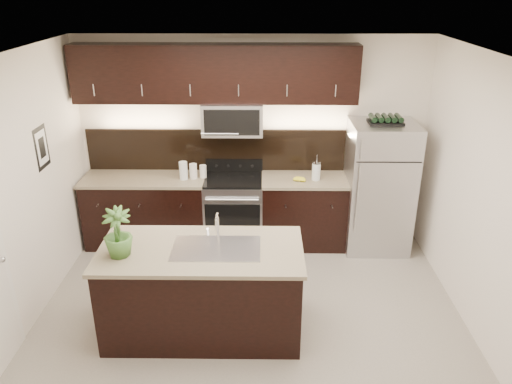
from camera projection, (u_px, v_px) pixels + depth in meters
ground at (250, 319)px, 5.27m from camera, size 4.50×4.50×0.00m
room_walls at (237, 171)px, 4.57m from camera, size 4.52×4.02×2.71m
counter_run at (218, 210)px, 6.64m from camera, size 3.51×0.65×0.94m
upper_fixtures at (218, 83)px, 6.12m from camera, size 3.49×0.40×1.66m
island at (203, 290)px, 4.95m from camera, size 1.96×0.96×0.94m
sink_faucet at (216, 247)px, 4.76m from camera, size 0.84×0.50×0.28m
refrigerator at (379, 187)px, 6.42m from camera, size 0.81×0.73×1.69m
wine_rack at (386, 120)px, 6.06m from camera, size 0.42×0.26×0.10m
plant at (117, 233)px, 4.56m from camera, size 0.32×0.32×0.47m
canisters at (191, 171)px, 6.40m from camera, size 0.34×0.16×0.23m
french_press at (316, 171)px, 6.35m from camera, size 0.11×0.11×0.33m
bananas at (296, 178)px, 6.36m from camera, size 0.19×0.17×0.05m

